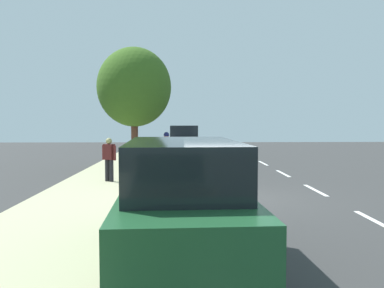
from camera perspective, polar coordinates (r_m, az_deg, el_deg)
ground at (r=12.22m, az=4.84°, el=-7.56°), size 61.18×61.18×0.00m
sidewalk at (r=12.40m, az=-13.93°, el=-7.16°), size 3.22×38.24×0.14m
curb_edge at (r=12.16m, az=-6.05°, el=-7.29°), size 0.16×38.24×0.14m
lane_stripe_centre at (r=14.07m, az=16.98°, el=-6.23°), size 0.14×35.80×0.01m
lane_stripe_bike_edge at (r=12.15m, az=0.94°, el=-7.59°), size 0.12×38.24×0.01m
parked_suv_silver_nearest at (r=25.66m, az=-1.12°, el=0.49°), size 2.01×4.72×1.99m
parked_sedan_grey_second at (r=13.71m, az=-1.58°, el=-3.17°), size 1.93×4.45×1.52m
parked_suv_green_mid at (r=6.49m, az=-1.32°, el=-8.07°), size 2.13×4.78×1.99m
bicycle_at_curb at (r=18.97m, az=-3.07°, el=-2.54°), size 1.71×0.46×0.74m
cyclist_with_backpack at (r=19.38m, az=-3.70°, el=-0.31°), size 0.49×0.59×1.75m
street_tree_near_cyclist at (r=19.16m, az=-8.14°, el=7.90°), size 3.43×3.43×5.56m
pedestrian_on_phone at (r=14.70m, az=-11.59°, el=-1.82°), size 0.54×0.40×1.55m
fire_hydrant at (r=21.16m, az=-5.35°, el=-1.40°), size 0.22×0.22×0.84m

